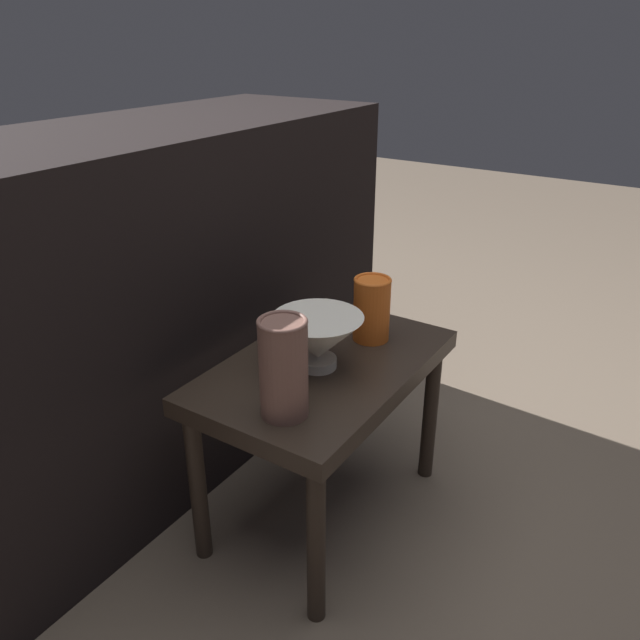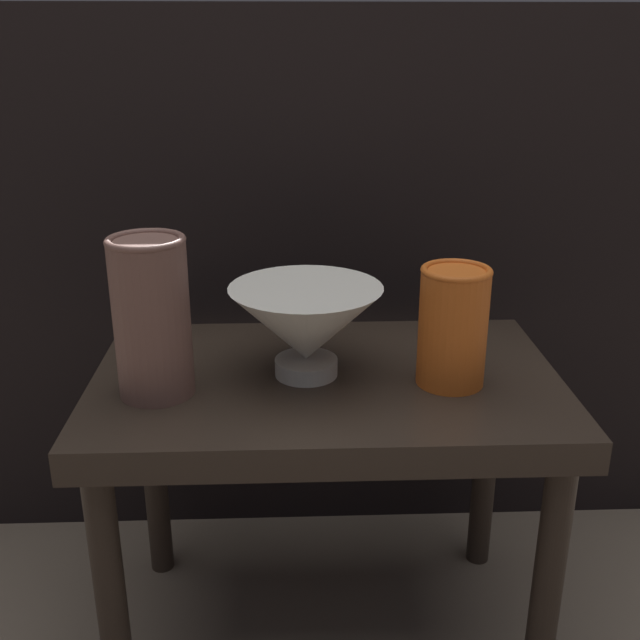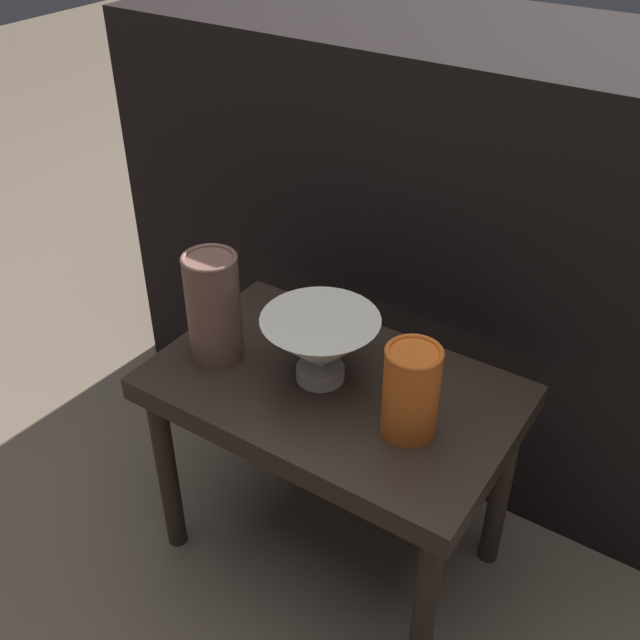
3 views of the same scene
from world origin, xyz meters
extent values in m
plane|color=#6B5B4C|center=(0.00, 0.00, 0.00)|extent=(8.00, 8.00, 0.00)
cube|color=#2D231C|center=(0.00, 0.00, 0.39)|extent=(0.59, 0.37, 0.04)
cylinder|color=#2D231C|center=(-0.26, -0.15, 0.18)|extent=(0.04, 0.04, 0.37)
cylinder|color=#2D231C|center=(0.26, -0.15, 0.18)|extent=(0.04, 0.04, 0.37)
cylinder|color=#2D231C|center=(-0.26, 0.15, 0.18)|extent=(0.04, 0.04, 0.37)
cylinder|color=#2D231C|center=(0.26, 0.15, 0.18)|extent=(0.04, 0.04, 0.37)
cube|color=black|center=(0.00, 0.52, 0.43)|extent=(1.43, 0.50, 0.85)
cylinder|color=silver|center=(-0.03, 0.00, 0.42)|extent=(0.08, 0.08, 0.02)
cone|color=silver|center=(-0.03, 0.00, 0.48)|extent=(0.19, 0.19, 0.09)
cylinder|color=brown|center=(-0.20, -0.04, 0.50)|extent=(0.09, 0.09, 0.19)
torus|color=brown|center=(-0.20, -0.04, 0.60)|extent=(0.09, 0.09, 0.01)
cylinder|color=orange|center=(0.15, -0.03, 0.48)|extent=(0.08, 0.08, 0.14)
torus|color=orange|center=(0.15, -0.03, 0.55)|extent=(0.08, 0.08, 0.01)
camera|label=1|loc=(-0.98, -0.63, 1.06)|focal=35.00mm
camera|label=2|loc=(-0.04, -0.86, 0.81)|focal=42.00mm
camera|label=3|loc=(0.50, -0.79, 1.18)|focal=42.00mm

